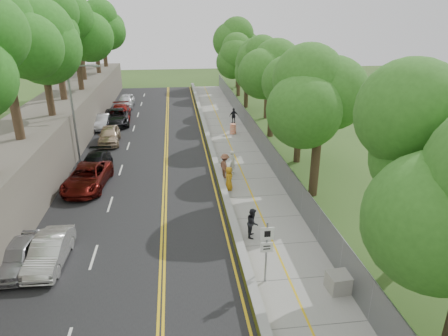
{
  "coord_description": "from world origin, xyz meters",
  "views": [
    {
      "loc": [
        -2.72,
        -17.91,
        11.75
      ],
      "look_at": [
        0.5,
        8.0,
        1.4
      ],
      "focal_mm": 32.0,
      "sensor_mm": 36.0,
      "label": 1
    }
  ],
  "objects_px": {
    "construction_barrel": "(233,129)",
    "concrete_block": "(342,282)",
    "signpost": "(267,246)",
    "person_far": "(234,116)",
    "car_0": "(18,255)",
    "painter_0": "(229,178)",
    "car_1": "(50,251)",
    "streetlight": "(76,108)",
    "car_2": "(87,177)"
  },
  "relations": [
    {
      "from": "concrete_block",
      "to": "person_far",
      "type": "xyz_separation_m",
      "value": [
        -0.66,
        28.6,
        0.44
      ]
    },
    {
      "from": "car_2",
      "to": "person_far",
      "type": "distance_m",
      "value": 20.21
    },
    {
      "from": "car_2",
      "to": "person_far",
      "type": "xyz_separation_m",
      "value": [
        12.72,
        15.7,
        0.09
      ]
    },
    {
      "from": "construction_barrel",
      "to": "painter_0",
      "type": "xyz_separation_m",
      "value": [
        -2.25,
        -13.45,
        0.34
      ]
    },
    {
      "from": "concrete_block",
      "to": "car_1",
      "type": "distance_m",
      "value": 13.97
    },
    {
      "from": "concrete_block",
      "to": "car_2",
      "type": "bearing_deg",
      "value": 136.05
    },
    {
      "from": "painter_0",
      "to": "signpost",
      "type": "bearing_deg",
      "value": -169.46
    },
    {
      "from": "streetlight",
      "to": "car_0",
      "type": "distance_m",
      "value": 14.94
    },
    {
      "from": "construction_barrel",
      "to": "car_2",
      "type": "xyz_separation_m",
      "value": [
        -12.08,
        -11.81,
        0.26
      ]
    },
    {
      "from": "construction_barrel",
      "to": "car_1",
      "type": "distance_m",
      "value": 24.28
    },
    {
      "from": "construction_barrel",
      "to": "painter_0",
      "type": "distance_m",
      "value": 13.64
    },
    {
      "from": "signpost",
      "to": "car_2",
      "type": "height_order",
      "value": "signpost"
    },
    {
      "from": "streetlight",
      "to": "painter_0",
      "type": "height_order",
      "value": "streetlight"
    },
    {
      "from": "streetlight",
      "to": "person_far",
      "type": "bearing_deg",
      "value": 36.93
    },
    {
      "from": "construction_barrel",
      "to": "car_0",
      "type": "distance_m",
      "value": 25.13
    },
    {
      "from": "painter_0",
      "to": "person_far",
      "type": "relative_size",
      "value": 1.0
    },
    {
      "from": "signpost",
      "to": "person_far",
      "type": "relative_size",
      "value": 1.82
    },
    {
      "from": "signpost",
      "to": "painter_0",
      "type": "xyz_separation_m",
      "value": [
        -0.3,
        10.28,
        -1.06
      ]
    },
    {
      "from": "signpost",
      "to": "construction_barrel",
      "type": "xyz_separation_m",
      "value": [
        1.95,
        23.73,
        -1.4
      ]
    },
    {
      "from": "car_0",
      "to": "car_2",
      "type": "height_order",
      "value": "car_2"
    },
    {
      "from": "car_2",
      "to": "painter_0",
      "type": "distance_m",
      "value": 9.96
    },
    {
      "from": "concrete_block",
      "to": "painter_0",
      "type": "xyz_separation_m",
      "value": [
        -3.55,
        11.26,
        0.44
      ]
    },
    {
      "from": "signpost",
      "to": "car_1",
      "type": "xyz_separation_m",
      "value": [
        -10.22,
        2.72,
        -1.23
      ]
    },
    {
      "from": "concrete_block",
      "to": "signpost",
      "type": "bearing_deg",
      "value": 163.15
    },
    {
      "from": "streetlight",
      "to": "car_1",
      "type": "height_order",
      "value": "streetlight"
    },
    {
      "from": "signpost",
      "to": "car_0",
      "type": "height_order",
      "value": "signpost"
    },
    {
      "from": "concrete_block",
      "to": "painter_0",
      "type": "distance_m",
      "value": 11.81
    },
    {
      "from": "car_2",
      "to": "construction_barrel",
      "type": "bearing_deg",
      "value": 49.82
    },
    {
      "from": "car_0",
      "to": "car_2",
      "type": "xyz_separation_m",
      "value": [
        1.52,
        9.31,
        0.1
      ]
    },
    {
      "from": "person_far",
      "to": "car_0",
      "type": "bearing_deg",
      "value": 46.92
    },
    {
      "from": "concrete_block",
      "to": "person_far",
      "type": "bearing_deg",
      "value": 91.32
    },
    {
      "from": "car_1",
      "to": "car_2",
      "type": "xyz_separation_m",
      "value": [
        0.09,
        9.2,
        0.08
      ]
    },
    {
      "from": "car_0",
      "to": "person_far",
      "type": "xyz_separation_m",
      "value": [
        14.24,
        25.02,
        0.19
      ]
    },
    {
      "from": "car_2",
      "to": "painter_0",
      "type": "xyz_separation_m",
      "value": [
        9.83,
        -1.64,
        0.09
      ]
    },
    {
      "from": "construction_barrel",
      "to": "streetlight",
      "type": "bearing_deg",
      "value": -153.5
    },
    {
      "from": "person_far",
      "to": "streetlight",
      "type": "bearing_deg",
      "value": 23.5
    },
    {
      "from": "signpost",
      "to": "streetlight",
      "type": "bearing_deg",
      "value": 124.08
    },
    {
      "from": "car_0",
      "to": "car_1",
      "type": "xyz_separation_m",
      "value": [
        1.43,
        0.12,
        0.02
      ]
    },
    {
      "from": "concrete_block",
      "to": "car_2",
      "type": "height_order",
      "value": "car_2"
    },
    {
      "from": "car_0",
      "to": "car_1",
      "type": "bearing_deg",
      "value": 8.87
    },
    {
      "from": "concrete_block",
      "to": "person_far",
      "type": "height_order",
      "value": "person_far"
    },
    {
      "from": "signpost",
      "to": "construction_barrel",
      "type": "height_order",
      "value": "signpost"
    },
    {
      "from": "car_1",
      "to": "painter_0",
      "type": "bearing_deg",
      "value": 39.12
    },
    {
      "from": "construction_barrel",
      "to": "concrete_block",
      "type": "distance_m",
      "value": 24.74
    },
    {
      "from": "car_1",
      "to": "car_2",
      "type": "relative_size",
      "value": 0.76
    },
    {
      "from": "signpost",
      "to": "car_1",
      "type": "relative_size",
      "value": 0.74
    },
    {
      "from": "signpost",
      "to": "construction_barrel",
      "type": "bearing_deg",
      "value": 85.3
    },
    {
      "from": "signpost",
      "to": "construction_barrel",
      "type": "relative_size",
      "value": 3.05
    },
    {
      "from": "car_0",
      "to": "painter_0",
      "type": "relative_size",
      "value": 2.31
    },
    {
      "from": "car_1",
      "to": "person_far",
      "type": "relative_size",
      "value": 2.47
    }
  ]
}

